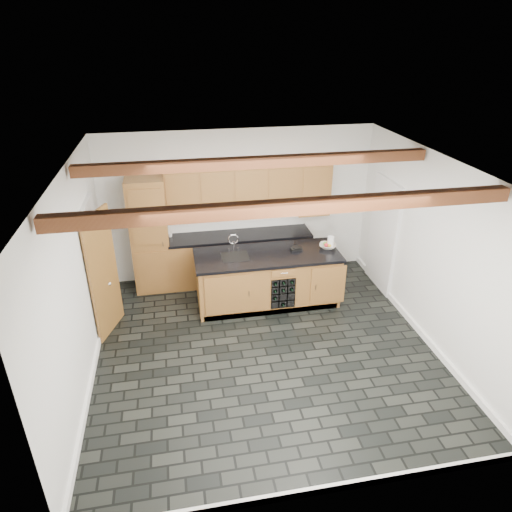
{
  "coord_description": "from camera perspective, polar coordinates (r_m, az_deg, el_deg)",
  "views": [
    {
      "loc": [
        -1.16,
        -5.45,
        4.33
      ],
      "look_at": [
        0.01,
        0.8,
        1.16
      ],
      "focal_mm": 32.0,
      "sensor_mm": 36.0,
      "label": 1
    }
  ],
  "objects": [
    {
      "name": "ground",
      "position": [
        7.06,
        1.13,
        -11.39
      ],
      "size": [
        5.0,
        5.0,
        0.0
      ],
      "primitive_type": "plane",
      "color": "black",
      "rests_on": "ground"
    },
    {
      "name": "room_shell",
      "position": [
        6.69,
        -0.39,
        1.69
      ],
      "size": [
        5.01,
        5.0,
        5.0
      ],
      "color": "white",
      "rests_on": "ground"
    },
    {
      "name": "back_cabinetry",
      "position": [
        8.42,
        -4.4,
        2.94
      ],
      "size": [
        3.65,
        0.62,
        2.2
      ],
      "color": "#9B5E31",
      "rests_on": "ground"
    },
    {
      "name": "island",
      "position": [
        7.9,
        1.46,
        -2.83
      ],
      "size": [
        2.48,
        0.96,
        0.93
      ],
      "color": "#9B5E31",
      "rests_on": "ground"
    },
    {
      "name": "faucet",
      "position": [
        7.63,
        -2.67,
        0.25
      ],
      "size": [
        0.45,
        0.4,
        0.34
      ],
      "color": "black",
      "rests_on": "island"
    },
    {
      "name": "kitchen_scale",
      "position": [
        7.85,
        5.05,
        0.92
      ],
      "size": [
        0.21,
        0.13,
        0.06
      ],
      "rotation": [
        0.0,
        0.0,
        0.1
      ],
      "color": "black",
      "rests_on": "island"
    },
    {
      "name": "fruit_bowl",
      "position": [
        8.0,
        8.96,
        1.23
      ],
      "size": [
        0.38,
        0.38,
        0.07
      ],
      "primitive_type": "imported",
      "rotation": [
        0.0,
        0.0,
        -0.43
      ],
      "color": "beige",
      "rests_on": "island"
    },
    {
      "name": "fruit_cluster",
      "position": [
        7.98,
        8.97,
        1.48
      ],
      "size": [
        0.16,
        0.17,
        0.07
      ],
      "color": "red",
      "rests_on": "fruit_bowl"
    },
    {
      "name": "paper_towel",
      "position": [
        7.96,
        9.31,
        1.68
      ],
      "size": [
        0.11,
        0.11,
        0.22
      ],
      "primitive_type": "cylinder",
      "color": "white",
      "rests_on": "island"
    },
    {
      "name": "mug",
      "position": [
        8.47,
        -10.7,
        2.64
      ],
      "size": [
        0.13,
        0.13,
        0.09
      ],
      "primitive_type": "imported",
      "rotation": [
        0.0,
        0.0,
        -0.42
      ],
      "color": "white",
      "rests_on": "back_cabinetry"
    }
  ]
}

